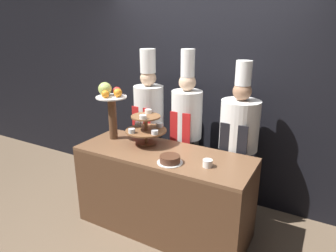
# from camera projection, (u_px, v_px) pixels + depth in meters

# --- Properties ---
(ground_plane) EXTENTS (14.00, 14.00, 0.00)m
(ground_plane) POSITION_uv_depth(u_px,v_px,m) (147.00, 245.00, 3.00)
(ground_plane) COLOR brown
(wall_back) EXTENTS (10.00, 0.06, 2.80)m
(wall_back) POSITION_uv_depth(u_px,v_px,m) (202.00, 86.00, 3.62)
(wall_back) COLOR black
(wall_back) RESTS_ON ground_plane
(buffet_counter) EXTENTS (1.80, 0.68, 0.88)m
(buffet_counter) POSITION_uv_depth(u_px,v_px,m) (163.00, 191.00, 3.14)
(buffet_counter) COLOR brown
(buffet_counter) RESTS_ON ground_plane
(tiered_stand) EXTENTS (0.44, 0.44, 0.35)m
(tiered_stand) POSITION_uv_depth(u_px,v_px,m) (146.00, 127.00, 3.16)
(tiered_stand) COLOR brown
(tiered_stand) RESTS_ON buffet_counter
(fruit_pedestal) EXTENTS (0.33, 0.33, 0.63)m
(fruit_pedestal) POSITION_uv_depth(u_px,v_px,m) (111.00, 102.00, 3.25)
(fruit_pedestal) COLOR brown
(fruit_pedestal) RESTS_ON buffet_counter
(cake_round) EXTENTS (0.24, 0.24, 0.07)m
(cake_round) POSITION_uv_depth(u_px,v_px,m) (170.00, 160.00, 2.76)
(cake_round) COLOR white
(cake_round) RESTS_ON buffet_counter
(cup_white) EXTENTS (0.09, 0.09, 0.07)m
(cup_white) POSITION_uv_depth(u_px,v_px,m) (208.00, 163.00, 2.68)
(cup_white) COLOR white
(cup_white) RESTS_ON buffet_counter
(chef_left) EXTENTS (0.36, 0.36, 1.84)m
(chef_left) POSITION_uv_depth(u_px,v_px,m) (149.00, 119.00, 3.67)
(chef_left) COLOR #28282D
(chef_left) RESTS_ON ground_plane
(chef_center_left) EXTENTS (0.35, 0.35, 1.86)m
(chef_center_left) POSITION_uv_depth(u_px,v_px,m) (186.00, 127.00, 3.44)
(chef_center_left) COLOR #38332D
(chef_center_left) RESTS_ON ground_plane
(chef_center_right) EXTENTS (0.41, 0.41, 1.77)m
(chef_center_right) POSITION_uv_depth(u_px,v_px,m) (238.00, 140.00, 3.17)
(chef_center_right) COLOR #38332D
(chef_center_right) RESTS_ON ground_plane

